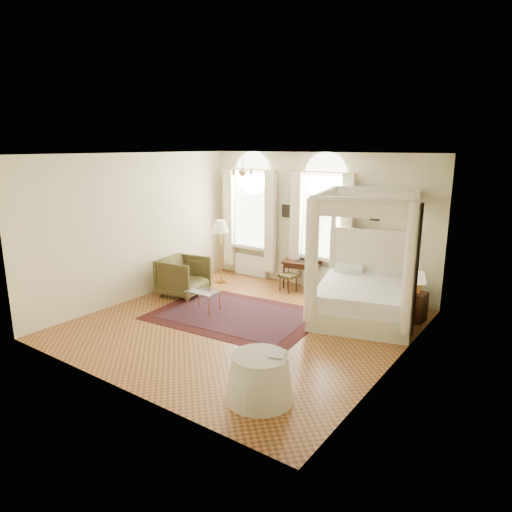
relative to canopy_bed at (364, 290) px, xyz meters
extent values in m
plane|color=#A4622F|center=(-1.79, -1.73, -0.59)|extent=(6.00, 6.00, 0.00)
plane|color=beige|center=(-1.79, 1.27, 1.06)|extent=(6.00, 0.00, 6.00)
plane|color=beige|center=(-1.79, -4.73, 1.06)|extent=(6.00, 0.00, 6.00)
plane|color=beige|center=(-4.79, -1.73, 1.06)|extent=(0.00, 6.00, 6.00)
plane|color=beige|center=(1.21, -1.73, 1.06)|extent=(0.00, 6.00, 6.00)
plane|color=white|center=(-1.79, -1.73, 2.71)|extent=(6.00, 6.00, 0.00)
cube|color=white|center=(-3.69, 1.24, 1.21)|extent=(1.10, 0.04, 1.90)
cylinder|color=white|center=(-3.69, 1.24, 2.16)|extent=(1.10, 0.04, 1.10)
cube|color=white|center=(-3.69, 1.15, 0.22)|extent=(1.32, 0.24, 0.08)
cube|color=beige|center=(-4.36, 1.07, 0.96)|extent=(0.28, 0.14, 2.60)
cube|color=beige|center=(-3.02, 1.07, 0.96)|extent=(0.28, 0.14, 2.60)
cube|color=white|center=(-3.69, 1.17, -0.29)|extent=(1.00, 0.12, 0.58)
cube|color=white|center=(-1.59, 1.24, 1.21)|extent=(1.10, 0.04, 1.90)
cylinder|color=white|center=(-1.59, 1.24, 2.16)|extent=(1.10, 0.04, 1.10)
cube|color=white|center=(-1.59, 1.15, 0.22)|extent=(1.32, 0.24, 0.08)
cube|color=beige|center=(-2.26, 1.07, 0.96)|extent=(0.28, 0.14, 2.60)
cube|color=beige|center=(-0.92, 1.07, 0.96)|extent=(0.28, 0.14, 2.60)
cube|color=white|center=(-1.59, 1.17, -0.29)|extent=(1.00, 0.12, 0.58)
cylinder|color=#C98C43|center=(-2.69, -0.53, 2.51)|extent=(0.02, 0.02, 0.40)
sphere|color=#C98C43|center=(-2.69, -0.53, 2.29)|extent=(0.16, 0.16, 0.16)
sphere|color=#F7E5C0|center=(-2.47, -0.53, 2.36)|extent=(0.07, 0.07, 0.07)
sphere|color=#F7E5C0|center=(-2.58, -0.34, 2.36)|extent=(0.07, 0.07, 0.07)
sphere|color=#F7E5C0|center=(-2.80, -0.34, 2.36)|extent=(0.07, 0.07, 0.07)
sphere|color=#F7E5C0|center=(-2.91, -0.53, 2.36)|extent=(0.07, 0.07, 0.07)
sphere|color=#F7E5C0|center=(-2.80, -0.72, 2.36)|extent=(0.07, 0.07, 0.07)
sphere|color=#F7E5C0|center=(-2.58, -0.72, 2.36)|extent=(0.07, 0.07, 0.07)
cube|color=black|center=(-2.64, 1.24, 1.26)|extent=(0.26, 0.03, 0.32)
cube|color=black|center=(-0.34, 1.24, 1.36)|extent=(0.22, 0.03, 0.26)
cube|color=beige|center=(0.00, 0.01, -0.39)|extent=(2.43, 2.74, 0.40)
cube|color=white|center=(0.00, 0.01, -0.04)|extent=(2.29, 2.60, 0.31)
cube|color=beige|center=(-0.30, 1.09, 0.41)|extent=(1.83, 0.59, 1.32)
cube|color=beige|center=(-1.14, 0.83, 0.68)|extent=(0.12, 0.12, 2.54)
cube|color=beige|center=(0.54, 1.30, 0.68)|extent=(0.12, 0.12, 2.54)
cube|color=beige|center=(-0.55, -1.27, 0.68)|extent=(0.12, 0.12, 2.54)
cube|color=beige|center=(1.13, -0.80, 0.68)|extent=(0.12, 0.12, 2.54)
cube|color=beige|center=(-0.30, 1.07, 1.95)|extent=(1.83, 0.59, 0.09)
cube|color=beige|center=(0.29, -1.04, 1.95)|extent=(1.83, 0.59, 0.09)
cube|color=beige|center=(-0.84, -0.22, 1.95)|extent=(0.71, 2.26, 0.09)
cube|color=beige|center=(0.84, 0.25, 1.95)|extent=(0.71, 2.26, 0.09)
cube|color=beige|center=(-0.30, 1.07, 1.80)|extent=(1.88, 0.56, 0.31)
cube|color=beige|center=(0.29, -1.04, 1.80)|extent=(1.88, 0.56, 0.31)
cube|color=beige|center=(-0.84, -0.22, 1.80)|extent=(0.68, 2.31, 0.31)
cube|color=beige|center=(0.84, 0.25, 1.80)|extent=(0.68, 2.31, 0.31)
cylinder|color=beige|center=(-0.55, -1.27, 0.79)|extent=(0.24, 0.24, 2.32)
cylinder|color=beige|center=(1.13, -0.80, 0.79)|extent=(0.24, 0.24, 2.32)
cube|color=#35180E|center=(0.91, 0.42, -0.29)|extent=(0.44, 0.41, 0.60)
cylinder|color=#C98C43|center=(0.95, 0.42, 0.12)|extent=(0.13, 0.13, 0.21)
cone|color=#F7E5C0|center=(0.95, 0.42, 0.33)|extent=(0.29, 0.29, 0.23)
cube|color=#35180E|center=(-2.01, 0.97, 0.07)|extent=(0.99, 0.64, 0.06)
cube|color=#35180E|center=(-2.01, 0.97, -0.01)|extent=(0.88, 0.54, 0.09)
cylinder|color=#35180E|center=(-2.44, 1.08, -0.27)|extent=(0.05, 0.05, 0.64)
cylinder|color=#35180E|center=(-1.65, 1.23, -0.27)|extent=(0.05, 0.05, 0.64)
cylinder|color=#35180E|center=(-2.37, 0.72, -0.27)|extent=(0.05, 0.05, 0.64)
cylinder|color=#35180E|center=(-1.58, 0.87, -0.27)|extent=(0.05, 0.05, 0.64)
imported|color=black|center=(-2.00, 0.98, 0.11)|extent=(0.32, 0.21, 0.02)
cube|color=#3F3A1B|center=(-2.16, 0.58, -0.20)|extent=(0.43, 0.43, 0.07)
cylinder|color=#35180E|center=(-2.32, 0.47, -0.41)|extent=(0.04, 0.04, 0.35)
cylinder|color=#35180E|center=(-2.05, 0.42, -0.41)|extent=(0.04, 0.04, 0.35)
cylinder|color=#35180E|center=(-2.27, 0.75, -0.41)|extent=(0.04, 0.04, 0.35)
cylinder|color=#35180E|center=(-1.99, 0.69, -0.41)|extent=(0.04, 0.04, 0.35)
imported|color=#443D1D|center=(-4.03, -1.08, -0.13)|extent=(1.13, 1.11, 0.91)
cube|color=white|center=(-2.93, -1.62, -0.15)|extent=(0.68, 0.50, 0.02)
cylinder|color=#C98C43|center=(-3.20, -1.82, -0.37)|extent=(0.03, 0.03, 0.44)
cylinder|color=#C98C43|center=(-2.63, -1.79, -0.37)|extent=(0.03, 0.03, 0.44)
cylinder|color=#C98C43|center=(-3.22, -1.45, -0.37)|extent=(0.03, 0.03, 0.44)
cylinder|color=#C98C43|center=(-2.65, -1.41, -0.37)|extent=(0.03, 0.03, 0.44)
cylinder|color=#C98C43|center=(-3.95, 0.21, -0.57)|extent=(0.29, 0.29, 0.03)
cylinder|color=#C98C43|center=(-3.95, 0.21, 0.13)|extent=(0.04, 0.04, 1.43)
cone|color=#F7E5C0|center=(-3.95, 0.21, 0.89)|extent=(0.42, 0.42, 0.30)
cube|color=#40110F|center=(-2.20, -1.43, -0.58)|extent=(3.56, 2.70, 0.01)
cube|color=black|center=(-2.20, -1.43, -0.58)|extent=(2.99, 2.13, 0.01)
cone|color=beige|center=(0.04, -3.79, -0.27)|extent=(0.97, 0.97, 0.63)
cylinder|color=beige|center=(0.04, -3.79, 0.06)|extent=(0.79, 0.79, 0.04)
imported|color=black|center=(0.13, -3.67, 0.09)|extent=(0.29, 0.34, 0.03)
camera|label=1|loc=(3.31, -8.50, 2.88)|focal=32.00mm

